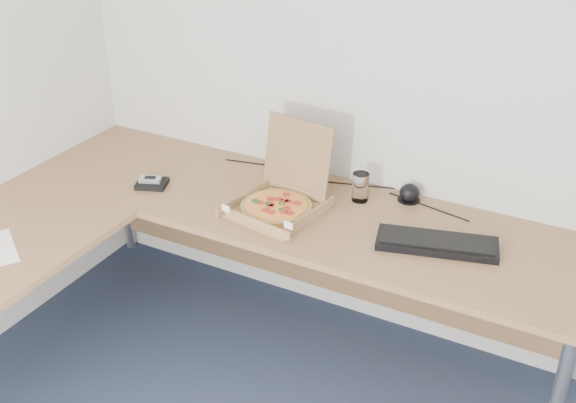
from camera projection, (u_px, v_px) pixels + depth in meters
The scene contains 9 objects.
room_shell at pixel (191, 330), 1.47m from camera, with size 3.50×3.50×2.50m, color silver, non-canonical shape.
desk at pixel (170, 239), 2.83m from camera, with size 2.50×2.20×0.73m.
pizza_box at pixel (279, 202), 2.95m from camera, with size 0.33×0.39×0.34m.
drinking_glass at pixel (360, 187), 3.02m from camera, with size 0.07×0.07×0.13m, color silver.
keyboard at pixel (437, 244), 2.71m from camera, with size 0.46×0.16×0.03m, color black.
wallet at pixel (152, 184), 3.16m from camera, with size 0.13×0.11×0.02m, color black.
phone at pixel (150, 179), 3.16m from camera, with size 0.10×0.05×0.02m, color #B2B5BA.
dome_speaker at pixel (410, 192), 3.03m from camera, with size 0.10×0.10×0.08m, color black.
cable_bundle at pixel (337, 183), 3.19m from camera, with size 0.58×0.04×0.01m, color black, non-canonical shape.
Camera 1 is at (0.72, -0.93, 2.19)m, focal length 44.02 mm.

